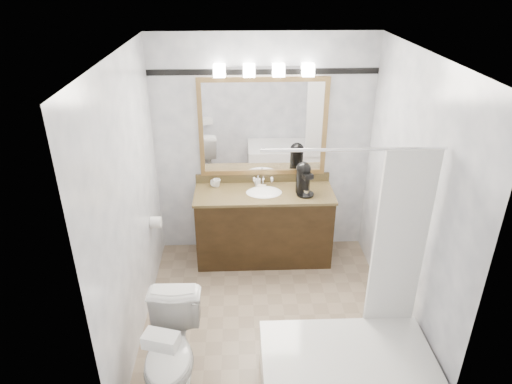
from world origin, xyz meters
TOP-DOWN VIEW (x-y plane):
  - room at (0.00, 0.00)m, footprint 2.42×2.62m
  - vanity at (0.00, 1.02)m, footprint 1.53×0.58m
  - mirror at (0.00, 1.28)m, footprint 1.40×0.04m
  - vanity_light_bar at (0.00, 1.23)m, footprint 1.02×0.14m
  - accent_stripe at (0.00, 1.29)m, footprint 2.40×0.01m
  - bathtub at (0.55, -0.90)m, footprint 1.30×0.75m
  - tp_roll at (-1.14, 0.66)m, footprint 0.11×0.12m
  - toilet at (-0.82, -0.82)m, footprint 0.44×0.76m
  - tissue_box at (-0.82, -1.12)m, footprint 0.27×0.19m
  - coffee_maker at (0.42, 0.98)m, footprint 0.20×0.23m
  - cup_left at (-0.55, 1.19)m, footprint 0.11×0.11m
  - cup_right at (-0.52, 1.19)m, footprint 0.12×0.12m
  - soap_bottle_a at (-0.06, 1.19)m, footprint 0.06×0.06m
  - soap_bar at (-0.02, 1.13)m, footprint 0.10×0.08m

SIDE VIEW (x-z plane):
  - bathtub at x=0.55m, z-range -0.70..1.26m
  - toilet at x=-0.82m, z-range 0.00..0.77m
  - vanity at x=0.00m, z-range -0.04..0.93m
  - tp_roll at x=-1.14m, z-range 0.64..0.76m
  - tissue_box at x=-0.82m, z-range 0.77..0.87m
  - soap_bar at x=-0.02m, z-range 0.85..0.88m
  - cup_left at x=-0.55m, z-range 0.85..0.92m
  - cup_right at x=-0.52m, z-range 0.85..0.93m
  - soap_bottle_a at x=-0.06m, z-range 0.85..0.97m
  - coffee_maker at x=0.42m, z-range 0.86..1.22m
  - room at x=0.00m, z-range -0.01..2.51m
  - mirror at x=0.00m, z-range 0.95..2.05m
  - accent_stripe at x=0.00m, z-range 2.07..2.13m
  - vanity_light_bar at x=0.00m, z-range 2.07..2.19m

